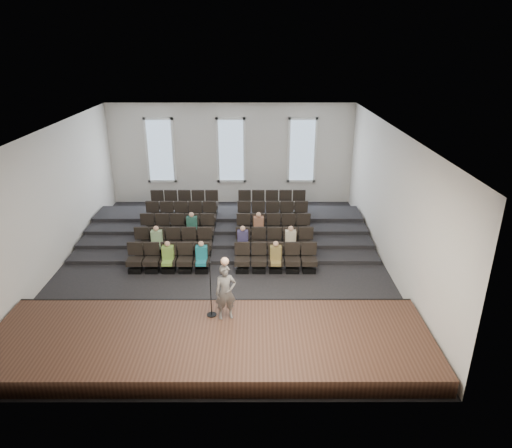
# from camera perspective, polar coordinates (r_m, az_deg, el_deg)

# --- Properties ---
(ground) EXTENTS (14.00, 14.00, 0.00)m
(ground) POSITION_cam_1_polar(r_m,az_deg,el_deg) (17.16, -4.10, -5.00)
(ground) COLOR black
(ground) RESTS_ON ground
(ceiling) EXTENTS (12.00, 14.00, 0.02)m
(ceiling) POSITION_cam_1_polar(r_m,az_deg,el_deg) (15.53, -4.61, 11.68)
(ceiling) COLOR white
(ceiling) RESTS_ON ground
(wall_back) EXTENTS (12.00, 0.04, 5.00)m
(wall_back) POSITION_cam_1_polar(r_m,az_deg,el_deg) (22.91, -3.11, 8.71)
(wall_back) COLOR silver
(wall_back) RESTS_ON ground
(wall_front) EXTENTS (12.00, 0.04, 5.00)m
(wall_front) POSITION_cam_1_polar(r_m,az_deg,el_deg) (9.85, -7.20, -10.69)
(wall_front) COLOR silver
(wall_front) RESTS_ON ground
(wall_left) EXTENTS (0.04, 14.00, 5.00)m
(wall_left) POSITION_cam_1_polar(r_m,az_deg,el_deg) (17.67, -24.21, 2.65)
(wall_left) COLOR silver
(wall_left) RESTS_ON ground
(wall_right) EXTENTS (0.04, 14.00, 5.00)m
(wall_right) POSITION_cam_1_polar(r_m,az_deg,el_deg) (16.83, 16.58, 2.80)
(wall_right) COLOR silver
(wall_right) RESTS_ON ground
(stage) EXTENTS (11.80, 3.60, 0.50)m
(stage) POSITION_cam_1_polar(r_m,az_deg,el_deg) (12.70, -5.68, -14.53)
(stage) COLOR #482C1F
(stage) RESTS_ON ground
(stage_lip) EXTENTS (11.80, 0.06, 0.52)m
(stage_lip) POSITION_cam_1_polar(r_m,az_deg,el_deg) (14.15, -5.02, -10.26)
(stage_lip) COLOR black
(stage_lip) RESTS_ON ground
(risers) EXTENTS (11.80, 4.80, 0.60)m
(risers) POSITION_cam_1_polar(r_m,az_deg,el_deg) (19.95, -3.52, -0.34)
(risers) COLOR black
(risers) RESTS_ON ground
(seating_rows) EXTENTS (6.80, 4.70, 1.67)m
(seating_rows) POSITION_cam_1_polar(r_m,az_deg,el_deg) (18.26, -3.84, -0.89)
(seating_rows) COLOR black
(seating_rows) RESTS_ON ground
(windows) EXTENTS (8.44, 0.10, 3.24)m
(windows) POSITION_cam_1_polar(r_m,az_deg,el_deg) (22.80, -3.13, 9.16)
(windows) COLOR white
(windows) RESTS_ON wall_back
(audience) EXTENTS (5.45, 2.64, 1.10)m
(audience) POSITION_cam_1_polar(r_m,az_deg,el_deg) (17.10, -4.10, -2.09)
(audience) COLOR #77A341
(audience) RESTS_ON seating_rows
(speaker) EXTENTS (0.67, 0.52, 1.62)m
(speaker) POSITION_cam_1_polar(r_m,az_deg,el_deg) (12.78, -3.82, -8.50)
(speaker) COLOR #595755
(speaker) RESTS_ON stage
(mic_stand) EXTENTS (0.28, 0.28, 1.70)m
(mic_stand) POSITION_cam_1_polar(r_m,az_deg,el_deg) (13.06, -5.64, -9.40)
(mic_stand) COLOR black
(mic_stand) RESTS_ON stage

